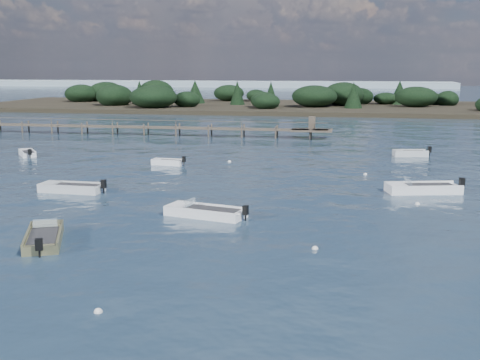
% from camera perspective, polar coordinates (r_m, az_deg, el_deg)
% --- Properties ---
extents(ground, '(400.00, 400.00, 0.00)m').
position_cam_1_polar(ground, '(87.34, 4.70, 4.93)').
color(ground, '#19293A').
rests_on(ground, ground).
extents(dinghy_mid_white_b, '(5.61, 3.08, 1.37)m').
position_cam_1_polar(dinghy_mid_white_b, '(44.48, 16.94, -0.91)').
color(dinghy_mid_white_b, white).
rests_on(dinghy_mid_white_b, ground).
extents(tender_far_white, '(3.18, 1.41, 1.07)m').
position_cam_1_polar(tender_far_white, '(54.83, -6.88, 1.59)').
color(tender_far_white, white).
rests_on(tender_far_white, ground).
extents(dinghy_near_olive, '(3.40, 4.94, 1.21)m').
position_cam_1_polar(dinghy_near_olive, '(32.25, -18.08, -5.36)').
color(dinghy_near_olive, '#6E6D49').
rests_on(dinghy_near_olive, ground).
extents(tender_far_grey_b, '(3.78, 1.88, 1.27)m').
position_cam_1_polar(tender_far_grey_b, '(62.03, 15.85, 2.34)').
color(tender_far_grey_b, silver).
rests_on(tender_far_grey_b, ground).
extents(dinghy_mid_grey, '(4.87, 1.84, 1.23)m').
position_cam_1_polar(dinghy_mid_grey, '(44.45, -15.67, -0.87)').
color(dinghy_mid_grey, silver).
rests_on(dinghy_mid_grey, ground).
extents(dinghy_mid_white_a, '(5.23, 2.88, 1.20)m').
position_cam_1_polar(dinghy_mid_white_a, '(35.95, -3.31, -3.20)').
color(dinghy_mid_white_a, white).
rests_on(dinghy_mid_white_a, ground).
extents(tender_far_grey, '(2.93, 3.27, 1.13)m').
position_cam_1_polar(tender_far_grey, '(63.67, -19.51, 2.32)').
color(tender_far_grey, white).
rests_on(tender_far_grey, ground).
extents(buoy_a, '(0.32, 0.32, 0.32)m').
position_cam_1_polar(buoy_a, '(22.97, -13.30, -12.11)').
color(buoy_a, silver).
rests_on(buoy_a, ground).
extents(buoy_b, '(0.32, 0.32, 0.32)m').
position_cam_1_polar(buoy_b, '(29.84, 7.12, -6.51)').
color(buoy_b, silver).
rests_on(buoy_b, ground).
extents(buoy_d, '(0.32, 0.32, 0.32)m').
position_cam_1_polar(buoy_d, '(40.59, 16.48, -2.24)').
color(buoy_d, silver).
rests_on(buoy_d, ground).
extents(buoy_e, '(0.32, 0.32, 0.32)m').
position_cam_1_polar(buoy_e, '(56.19, -1.01, 1.73)').
color(buoy_e, silver).
rests_on(buoy_e, ground).
extents(buoy_extra_a, '(0.32, 0.32, 0.32)m').
position_cam_1_polar(buoy_extra_a, '(50.57, 11.80, 0.49)').
color(buoy_extra_a, silver).
rests_on(buoy_extra_a, ground).
extents(jetty, '(64.50, 3.20, 3.40)m').
position_cam_1_polar(jetty, '(80.80, -11.78, 4.97)').
color(jetty, brown).
rests_on(jetty, ground).
extents(far_headland, '(190.00, 40.00, 5.80)m').
position_cam_1_polar(far_headland, '(127.70, 17.90, 7.17)').
color(far_headland, black).
rests_on(far_headland, ground).
extents(distant_haze, '(280.00, 20.00, 2.40)m').
position_cam_1_polar(distant_haze, '(274.93, -10.74, 8.73)').
color(distant_haze, '#8DA3AF').
rests_on(distant_haze, ground).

